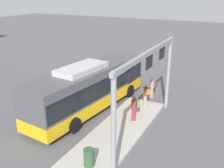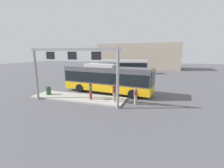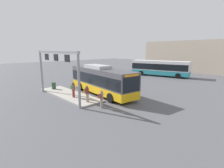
# 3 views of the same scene
# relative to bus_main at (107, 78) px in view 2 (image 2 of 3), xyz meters

# --- Properties ---
(ground_plane) EXTENTS (120.00, 120.00, 0.00)m
(ground_plane) POSITION_rel_bus_main_xyz_m (0.01, -0.00, -1.81)
(ground_plane) COLOR #56565B
(platform_curb) EXTENTS (10.00, 2.80, 0.16)m
(platform_curb) POSITION_rel_bus_main_xyz_m (-2.08, -3.25, -1.73)
(platform_curb) COLOR #B2ADA3
(platform_curb) RESTS_ON ground
(bus_main) EXTENTS (10.97, 3.71, 3.46)m
(bus_main) POSITION_rel_bus_main_xyz_m (0.00, 0.00, 0.00)
(bus_main) COLOR #EAAD14
(bus_main) RESTS_ON ground
(bus_background_left) EXTENTS (11.62, 5.27, 3.10)m
(bus_background_left) POSITION_rel_bus_main_xyz_m (-2.82, 17.75, -0.03)
(bus_background_left) COLOR teal
(bus_background_left) RESTS_ON ground
(person_boarding) EXTENTS (0.54, 0.61, 1.67)m
(person_boarding) POSITION_rel_bus_main_xyz_m (1.99, -3.47, -0.76)
(person_boarding) COLOR gray
(person_boarding) RESTS_ON platform_curb
(person_waiting_near) EXTENTS (0.42, 0.58, 1.67)m
(person_waiting_near) POSITION_rel_bus_main_xyz_m (4.03, -3.29, -0.92)
(person_waiting_near) COLOR gray
(person_waiting_near) RESTS_ON ground
(person_waiting_mid) EXTENTS (0.54, 0.61, 1.67)m
(person_waiting_mid) POSITION_rel_bus_main_xyz_m (-0.44, -3.58, -0.76)
(person_waiting_mid) COLOR maroon
(person_waiting_mid) RESTS_ON platform_curb
(platform_sign_gantry) EXTENTS (9.02, 0.24, 5.20)m
(platform_sign_gantry) POSITION_rel_bus_main_xyz_m (-1.57, -4.80, 1.93)
(platform_sign_gantry) COLOR gray
(platform_sign_gantry) RESTS_ON ground
(station_building) EXTENTS (24.08, 8.00, 7.41)m
(station_building) POSITION_rel_bus_main_xyz_m (-1.32, 31.37, 1.89)
(station_building) COLOR tan
(station_building) RESTS_ON ground
(trash_bin) EXTENTS (0.52, 0.52, 0.90)m
(trash_bin) POSITION_rel_bus_main_xyz_m (-5.74, -3.42, -1.20)
(trash_bin) COLOR #2D5133
(trash_bin) RESTS_ON platform_curb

